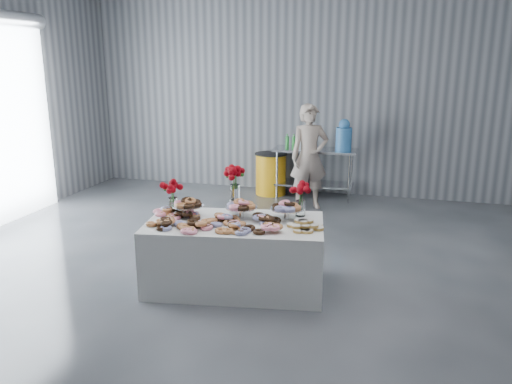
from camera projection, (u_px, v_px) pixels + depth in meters
ground at (216, 288)px, 5.53m from camera, size 9.00×9.00×0.00m
room_walls at (187, 40)px, 4.99m from camera, size 8.04×9.04×4.02m
display_table at (235, 254)px, 5.49m from camera, size 2.04×1.29×0.75m
prep_table at (315, 164)px, 9.07m from camera, size 1.50×0.60×0.90m
donut_mounds at (233, 219)px, 5.34m from camera, size 1.91×1.08×0.09m
cake_stand_left at (188, 204)px, 5.56m from camera, size 0.36×0.36×0.17m
cake_stand_mid at (241, 206)px, 5.50m from camera, size 0.36×0.36×0.17m
cake_stand_right at (286, 207)px, 5.44m from camera, size 0.36×0.36×0.17m
danish_pile at (304, 224)px, 5.16m from camera, size 0.48×0.48×0.11m
bouquet_left at (172, 188)px, 5.64m from camera, size 0.26×0.26×0.42m
bouquet_right at (301, 190)px, 5.53m from camera, size 0.26×0.26×0.42m
bouquet_center at (235, 180)px, 5.64m from camera, size 0.26×0.26×0.57m
water_jug at (344, 136)px, 8.81m from camera, size 0.28×0.28×0.55m
drink_bottles at (297, 141)px, 8.96m from camera, size 0.54×0.08×0.27m
person at (309, 157)px, 8.35m from camera, size 0.76×0.65×1.76m
trash_barrel at (271, 174)px, 9.35m from camera, size 0.61×0.61×0.78m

